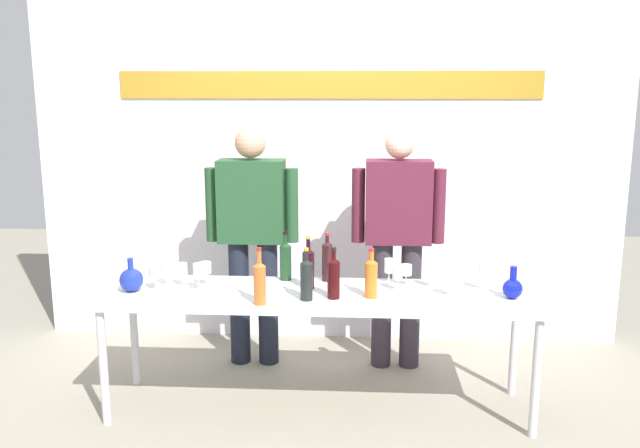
% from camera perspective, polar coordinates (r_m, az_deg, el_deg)
% --- Properties ---
extents(ground_plane, '(10.00, 10.00, 0.00)m').
position_cam_1_polar(ground_plane, '(4.25, -0.12, -15.48)').
color(ground_plane, gray).
extents(back_wall, '(4.44, 0.11, 3.00)m').
position_cam_1_polar(back_wall, '(5.05, 0.74, 6.70)').
color(back_wall, white).
rests_on(back_wall, ground).
extents(display_table, '(2.58, 0.63, 0.74)m').
position_cam_1_polar(display_table, '(3.99, -0.13, -6.65)').
color(display_table, silver).
rests_on(display_table, ground).
extents(decanter_blue_left, '(0.14, 0.14, 0.21)m').
position_cam_1_polar(decanter_blue_left, '(4.12, -15.87, -4.60)').
color(decanter_blue_left, navy).
rests_on(decanter_blue_left, display_table).
extents(decanter_blue_right, '(0.12, 0.12, 0.19)m').
position_cam_1_polar(decanter_blue_right, '(4.00, 16.17, -5.25)').
color(decanter_blue_right, '#101BAF').
rests_on(decanter_blue_right, display_table).
extents(presenter_left, '(0.64, 0.22, 1.68)m').
position_cam_1_polar(presenter_left, '(4.62, -5.82, -0.46)').
color(presenter_left, black).
rests_on(presenter_left, ground).
extents(presenter_right, '(0.63, 0.22, 1.67)m').
position_cam_1_polar(presenter_right, '(4.57, 6.67, -0.75)').
color(presenter_right, '#322B35').
rests_on(presenter_right, ground).
extents(wine_bottle_0, '(0.07, 0.07, 0.29)m').
position_cam_1_polar(wine_bottle_0, '(3.86, 4.40, -4.50)').
color(wine_bottle_0, orange).
rests_on(wine_bottle_0, display_table).
extents(wine_bottle_1, '(0.07, 0.07, 0.31)m').
position_cam_1_polar(wine_bottle_1, '(4.17, 0.63, -3.08)').
color(wine_bottle_1, '#331618').
rests_on(wine_bottle_1, display_table).
extents(wine_bottle_2, '(0.07, 0.07, 0.32)m').
position_cam_1_polar(wine_bottle_2, '(4.01, -1.01, -3.69)').
color(wine_bottle_2, black).
rests_on(wine_bottle_2, display_table).
extents(wine_bottle_3, '(0.07, 0.07, 0.31)m').
position_cam_1_polar(wine_bottle_3, '(4.19, -2.97, -3.05)').
color(wine_bottle_3, '#1A3C1E').
rests_on(wine_bottle_3, display_table).
extents(wine_bottle_4, '(0.07, 0.07, 0.31)m').
position_cam_1_polar(wine_bottle_4, '(3.80, -1.17, -4.66)').
color(wine_bottle_4, black).
rests_on(wine_bottle_4, display_table).
extents(wine_bottle_5, '(0.07, 0.07, 0.33)m').
position_cam_1_polar(wine_bottle_5, '(3.74, -5.19, -4.91)').
color(wine_bottle_5, '#D46329').
rests_on(wine_bottle_5, display_table).
extents(wine_bottle_6, '(0.07, 0.07, 0.30)m').
position_cam_1_polar(wine_bottle_6, '(3.83, 1.17, -4.52)').
color(wine_bottle_6, '#32080A').
rests_on(wine_bottle_6, display_table).
extents(wine_glass_left_0, '(0.06, 0.06, 0.14)m').
position_cam_1_polar(wine_glass_left_0, '(4.19, -13.02, -3.80)').
color(wine_glass_left_0, white).
rests_on(wine_glass_left_0, display_table).
extents(wine_glass_left_1, '(0.07, 0.07, 0.15)m').
position_cam_1_polar(wine_glass_left_1, '(4.13, -9.79, -3.76)').
color(wine_glass_left_1, white).
rests_on(wine_glass_left_1, display_table).
extents(wine_glass_left_2, '(0.07, 0.07, 0.14)m').
position_cam_1_polar(wine_glass_left_2, '(4.12, -13.95, -4.08)').
color(wine_glass_left_2, white).
rests_on(wine_glass_left_2, display_table).
extents(wine_glass_left_3, '(0.07, 0.07, 0.17)m').
position_cam_1_polar(wine_glass_left_3, '(4.05, -10.35, -4.01)').
color(wine_glass_left_3, white).
rests_on(wine_glass_left_3, display_table).
extents(wine_glass_left_4, '(0.06, 0.06, 0.15)m').
position_cam_1_polar(wine_glass_left_4, '(4.14, -11.71, -3.85)').
color(wine_glass_left_4, white).
rests_on(wine_glass_left_4, display_table).
extents(wine_glass_right_0, '(0.06, 0.06, 0.14)m').
position_cam_1_polar(wine_glass_right_0, '(4.01, 6.65, -4.29)').
color(wine_glass_right_0, white).
rests_on(wine_glass_right_0, display_table).
extents(wine_glass_right_1, '(0.06, 0.06, 0.16)m').
position_cam_1_polar(wine_glass_right_1, '(4.11, 13.89, -3.91)').
color(wine_glass_right_1, white).
rests_on(wine_glass_right_1, display_table).
extents(wine_glass_right_2, '(0.07, 0.07, 0.15)m').
position_cam_1_polar(wine_glass_right_2, '(3.94, 11.29, -4.58)').
color(wine_glass_right_2, white).
rests_on(wine_glass_right_2, display_table).
extents(wine_glass_right_3, '(0.07, 0.07, 0.13)m').
position_cam_1_polar(wine_glass_right_3, '(4.13, 7.39, -3.95)').
color(wine_glass_right_3, white).
rests_on(wine_glass_right_3, display_table).
extents(wine_glass_right_4, '(0.06, 0.06, 0.15)m').
position_cam_1_polar(wine_glass_right_4, '(4.18, 5.94, -3.61)').
color(wine_glass_right_4, white).
rests_on(wine_glass_right_4, display_table).
extents(wine_glass_right_5, '(0.06, 0.06, 0.14)m').
position_cam_1_polar(wine_glass_right_5, '(4.11, 9.56, -4.00)').
color(wine_glass_right_5, white).
rests_on(wine_glass_right_5, display_table).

